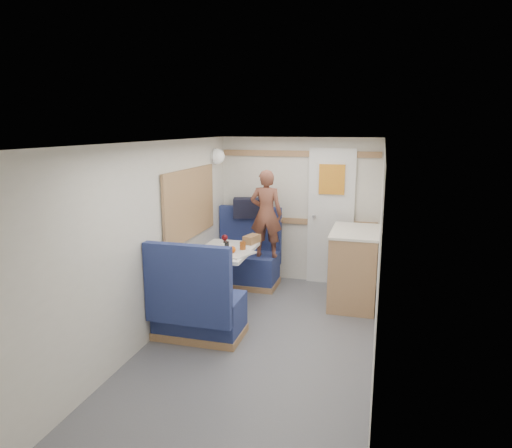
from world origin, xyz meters
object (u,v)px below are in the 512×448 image
(tray, at_px, (238,254))
(pepper_grinder, at_px, (226,246))
(bench_near, at_px, (197,311))
(tumbler_left, at_px, (195,252))
(orange_fruit, at_px, (233,249))
(bread_loaf, at_px, (252,239))
(galley_counter, at_px, (354,266))
(bench_far, at_px, (246,263))
(dinette_table, at_px, (225,262))
(wine_glass, at_px, (225,238))
(cheese_block, at_px, (226,251))
(dome_light, at_px, (217,156))
(tumbler_right, at_px, (226,246))
(duffel_bag, at_px, (253,208))
(beer_glass, at_px, (243,246))
(person, at_px, (266,214))
(salt_grinder, at_px, (223,248))

(tray, height_order, pepper_grinder, pepper_grinder)
(bench_near, bearing_deg, tumbler_left, 114.54)
(orange_fruit, height_order, bread_loaf, bread_loaf)
(galley_counter, bearing_deg, bench_far, 167.90)
(dinette_table, distance_m, wine_glass, 0.28)
(dinette_table, height_order, galley_counter, galley_counter)
(tumbler_left, distance_m, pepper_grinder, 0.42)
(bench_near, height_order, cheese_block, bench_near)
(dome_light, bearing_deg, tumbler_right, -64.68)
(duffel_bag, distance_m, tray, 1.34)
(beer_glass, bearing_deg, tumbler_left, -141.11)
(duffel_bag, height_order, beer_glass, duffel_bag)
(wine_glass, relative_size, tumbler_left, 1.63)
(pepper_grinder, bearing_deg, tray, -37.00)
(bench_far, distance_m, pepper_grinder, 1.01)
(orange_fruit, height_order, pepper_grinder, pepper_grinder)
(person, distance_m, salt_grinder, 0.95)
(dome_light, bearing_deg, orange_fruit, -61.91)
(person, bearing_deg, orange_fruit, 76.19)
(galley_counter, xyz_separation_m, orange_fruit, (-1.31, -0.72, 0.31))
(pepper_grinder, bearing_deg, cheese_block, -71.87)
(tumbler_left, bearing_deg, salt_grinder, 46.80)
(cheese_block, bearing_deg, person, 76.16)
(dinette_table, xyz_separation_m, cheese_block, (0.08, -0.18, 0.19))
(bench_far, relative_size, salt_grinder, 10.51)
(person, relative_size, salt_grinder, 11.52)
(bench_near, relative_size, tray, 2.96)
(tumbler_right, distance_m, pepper_grinder, 0.01)
(salt_grinder, bearing_deg, bench_far, 91.03)
(dome_light, distance_m, duffel_bag, 0.88)
(galley_counter, relative_size, wine_glass, 5.48)
(bench_far, xyz_separation_m, bench_near, (0.00, -1.73, 0.00))
(person, bearing_deg, bread_loaf, 73.10)
(salt_grinder, relative_size, bread_loaf, 0.42)
(cheese_block, bearing_deg, bench_far, 94.38)
(cheese_block, distance_m, wine_glass, 0.26)
(dinette_table, relative_size, bread_loaf, 3.87)
(tray, height_order, beer_glass, beer_glass)
(orange_fruit, height_order, wine_glass, wine_glass)
(wine_glass, distance_m, bread_loaf, 0.41)
(wine_glass, xyz_separation_m, pepper_grinder, (0.05, -0.08, -0.07))
(tumbler_right, distance_m, salt_grinder, 0.07)
(dinette_table, relative_size, dome_light, 4.60)
(cheese_block, distance_m, tumbler_left, 0.36)
(galley_counter, distance_m, bread_loaf, 1.29)
(duffel_bag, bearing_deg, dome_light, -163.37)
(bench_far, height_order, orange_fruit, bench_far)
(cheese_block, distance_m, beer_glass, 0.23)
(dome_light, relative_size, pepper_grinder, 1.91)
(bench_far, relative_size, duffel_bag, 1.93)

